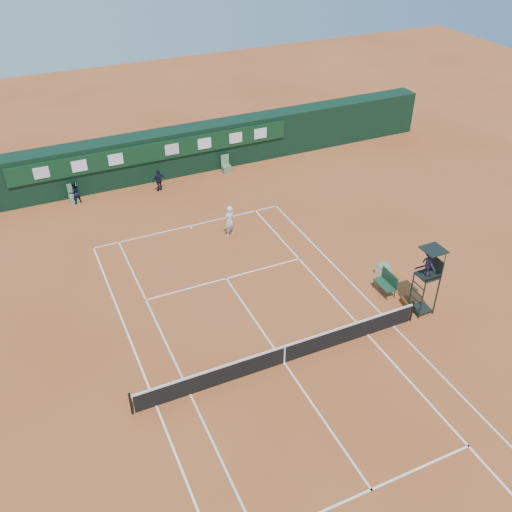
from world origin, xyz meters
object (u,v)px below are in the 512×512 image
(umpire_chair, at_px, (429,268))
(player, at_px, (229,221))
(player_bench, at_px, (387,282))
(cooler, at_px, (383,271))
(tennis_net, at_px, (284,354))

(umpire_chair, xyz_separation_m, player, (-5.53, 9.70, -1.54))
(player_bench, height_order, cooler, player_bench)
(umpire_chair, distance_m, cooler, 3.66)
(umpire_chair, xyz_separation_m, cooler, (-0.01, 2.97, -2.13))
(umpire_chair, bearing_deg, player, 119.70)
(tennis_net, height_order, umpire_chair, umpire_chair)
(player_bench, bearing_deg, cooler, 61.39)
(cooler, height_order, player, player)
(player_bench, distance_m, cooler, 1.30)
(tennis_net, relative_size, player, 7.05)
(umpire_chair, height_order, player_bench, umpire_chair)
(cooler, distance_m, player, 8.72)
(umpire_chair, relative_size, player, 1.87)
(cooler, relative_size, player, 0.35)
(tennis_net, distance_m, cooler, 7.97)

